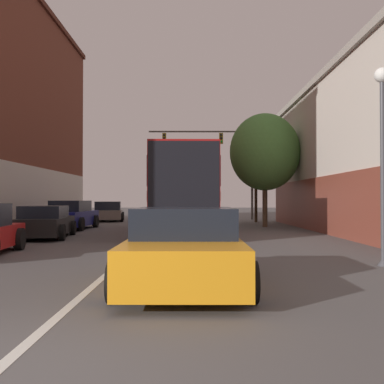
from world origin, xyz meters
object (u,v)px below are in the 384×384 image
Objects in this scene: traffic_signal_gantry at (224,153)px; street_tree_far at (257,166)px; parked_car_left_near at (110,212)px; parked_car_left_mid at (73,216)px; parked_car_left_distant at (46,222)px; bus at (185,189)px; hatchback_foreground at (186,248)px; street_lamp at (384,143)px; street_tree_near at (266,152)px.

street_tree_far is at bearing -64.80° from traffic_signal_gantry.
parked_car_left_near is 10.59m from street_tree_far.
parked_car_left_mid is 5.11m from parked_car_left_distant.
bus is 12.56m from hatchback_foreground.
street_lamp is (2.01, -23.56, -2.23)m from traffic_signal_gantry.
street_lamp is (4.67, -10.25, 0.78)m from bus.
parked_car_left_distant is 0.56× the size of traffic_signal_gantry.
hatchback_foreground is 22.33m from street_tree_far.
bus is 2.14× the size of street_tree_far.
parked_car_left_distant is at bearing 143.70° from street_lamp.
parked_car_left_mid is 0.89× the size of street_tree_far.
parked_car_left_near is 0.73× the size of street_tree_near.
parked_car_left_distant is (0.09, -13.66, -0.04)m from parked_car_left_near.
parked_car_left_near is (-5.67, 23.23, -0.00)m from hatchback_foreground.
parked_car_left_mid is at bearing 129.69° from street_lamp.
street_lamp is at bearing -138.45° from parked_car_left_mid.
parked_car_left_near is at bearing 171.20° from street_tree_far.
traffic_signal_gantry is 1.27× the size of street_tree_near.
street_tree_near is (4.37, 4.20, 2.12)m from bus.
parked_car_left_mid is at bearing -168.63° from street_tree_near.
bus is 2.54× the size of hatchback_foreground.
bus is at bearing 1.25° from hatchback_foreground.
parked_car_left_distant is 12.59m from street_lamp.
street_tree_far is at bearing -45.81° from parked_car_left_distant.
bus reaches higher than hatchback_foreground.
parked_car_left_near is at bearing -6.10° from parked_car_left_distant.
hatchback_foreground is 0.96× the size of street_lamp.
bus is at bearing -136.14° from street_tree_near.
traffic_signal_gantry is 1.76× the size of street_lamp.
traffic_signal_gantry is (8.08, 2.56, 4.34)m from parked_car_left_near.
parked_car_left_distant is at bearing -129.32° from street_tree_far.
traffic_signal_gantry is at bearing 94.88° from street_lamp.
parked_car_left_near is at bearing 0.28° from parked_car_left_mid.
street_tree_far is (10.01, -1.55, 3.09)m from parked_car_left_near.
hatchback_foreground is (0.25, -12.48, -1.33)m from bus.
traffic_signal_gantry is at bearing -79.89° from parked_car_left_near.
parked_car_left_near is 1.00× the size of parked_car_left_mid.
street_tree_near is at bearing 91.17° from street_lamp.
street_tree_near is (9.70, 7.11, 3.49)m from parked_car_left_distant.
bus is 11.30m from street_lamp.
hatchback_foreground is at bearing -156.26° from parked_car_left_distant.
parked_car_left_distant is 0.87× the size of street_tree_far.
street_tree_near is 5.01m from street_tree_far.
bus is 12.11m from parked_car_left_near.
street_lamp is (4.42, 2.23, 2.11)m from hatchback_foreground.
hatchback_foreground is 0.69× the size of street_tree_near.
bus is at bearing -67.82° from parked_car_left_distant.
bus is 1.38× the size of traffic_signal_gantry.
parked_car_left_distant is 0.71× the size of street_tree_near.
street_tree_near is 1.22× the size of street_tree_far.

